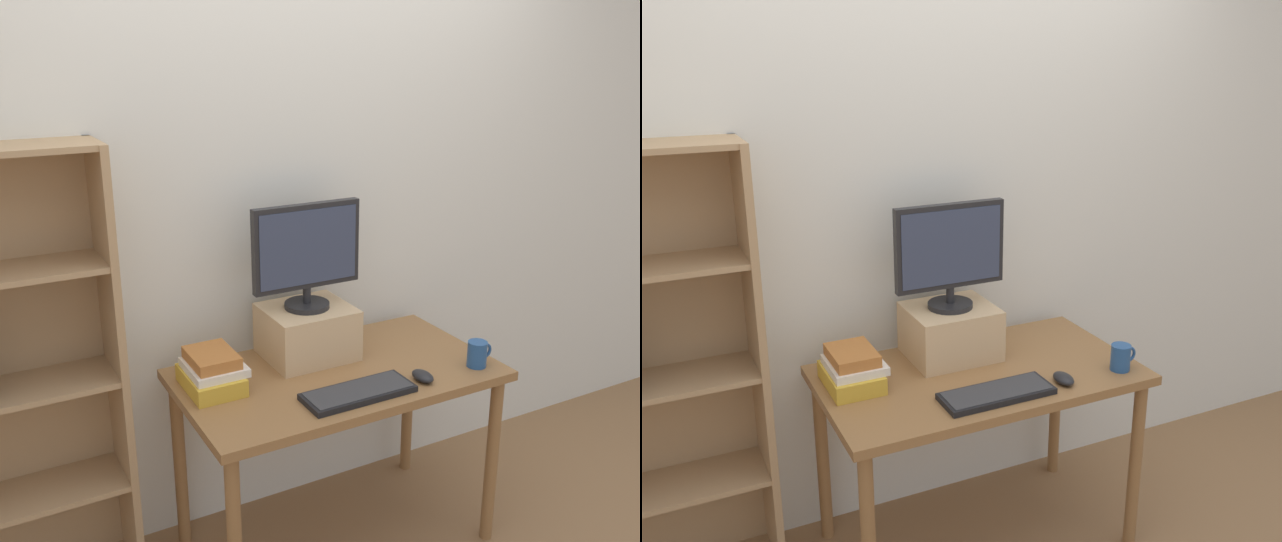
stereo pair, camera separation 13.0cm
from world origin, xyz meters
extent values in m
plane|color=olive|center=(0.00, 0.00, 0.00)|extent=(12.00, 12.00, 0.00)
cube|color=silver|center=(0.00, 0.43, 1.30)|extent=(7.00, 0.08, 2.60)
cube|color=olive|center=(0.00, 0.00, 0.75)|extent=(1.20, 0.68, 0.04)
cylinder|color=olive|center=(0.55, -0.29, 0.36)|extent=(0.05, 0.05, 0.73)
cylinder|color=olive|center=(-0.55, 0.29, 0.36)|extent=(0.05, 0.05, 0.73)
cylinder|color=olive|center=(0.55, 0.29, 0.36)|extent=(0.05, 0.05, 0.73)
cube|color=tan|center=(-0.77, 0.25, 0.83)|extent=(0.03, 0.28, 1.66)
cube|color=tan|center=(-1.15, 0.39, 0.83)|extent=(0.79, 0.01, 1.66)
cube|color=tan|center=(-1.15, 0.25, 0.42)|extent=(0.73, 0.27, 0.02)
cube|color=tan|center=(-1.15, 0.25, 0.84)|extent=(0.73, 0.27, 0.02)
cube|color=tan|center=(-0.04, 0.18, 0.87)|extent=(0.34, 0.30, 0.21)
cylinder|color=black|center=(-0.04, 0.18, 0.98)|extent=(0.18, 0.18, 0.02)
cylinder|color=black|center=(-0.04, 0.18, 1.02)|extent=(0.03, 0.03, 0.06)
cube|color=black|center=(-0.04, 0.18, 1.22)|extent=(0.44, 0.04, 0.33)
cube|color=#2D3851|center=(-0.04, 0.16, 1.22)|extent=(0.41, 0.00, 0.29)
cube|color=black|center=(-0.03, -0.21, 0.78)|extent=(0.41, 0.16, 0.02)
cube|color=#333335|center=(-0.03, -0.21, 0.79)|extent=(0.38, 0.14, 0.00)
ellipsoid|color=black|center=(0.24, -0.22, 0.78)|extent=(0.06, 0.10, 0.04)
cube|color=gold|center=(-0.47, 0.10, 0.80)|extent=(0.19, 0.26, 0.06)
cube|color=silver|center=(-0.46, 0.10, 0.84)|extent=(0.20, 0.22, 0.03)
cube|color=#AD662D|center=(-0.46, 0.10, 0.88)|extent=(0.16, 0.21, 0.04)
cylinder|color=#234C84|center=(0.49, -0.22, 0.82)|extent=(0.08, 0.08, 0.10)
torus|color=#234C84|center=(0.53, -0.22, 0.82)|extent=(0.06, 0.01, 0.06)
camera|label=1|loc=(-1.24, -2.14, 1.96)|focal=40.00mm
camera|label=2|loc=(-1.12, -2.19, 1.96)|focal=40.00mm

